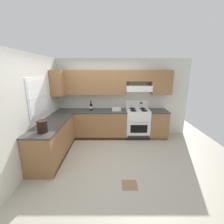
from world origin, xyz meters
TOP-DOWN VIEW (x-y plane):
  - ground_plane at (0.00, 0.00)m, footprint 7.04×7.04m
  - floor_accent_tile at (0.59, -1.11)m, footprint 0.30×0.30m
  - wall_back at (0.40, 1.53)m, footprint 4.68×0.57m
  - wall_left at (-1.59, 0.23)m, footprint 0.47×4.00m
  - counter_back_run at (0.03, 1.24)m, footprint 3.60×0.65m
  - counter_left_run at (-1.24, -0.00)m, footprint 0.63×1.91m
  - stove at (1.10, 1.25)m, footprint 0.76×0.62m
  - wine_bottle at (-0.43, 1.29)m, footprint 0.08×0.08m
  - bowl at (0.40, 1.26)m, footprint 0.29×0.27m
  - bucket at (-1.20, -0.62)m, footprint 0.22×0.22m

SIDE VIEW (x-z plane):
  - ground_plane at x=0.00m, z-range 0.00..0.00m
  - floor_accent_tile at x=0.59m, z-range 0.00..0.01m
  - counter_back_run at x=0.03m, z-range 0.00..0.91m
  - counter_left_run at x=-1.24m, z-range 0.00..0.91m
  - stove at x=1.10m, z-range -0.12..1.08m
  - bowl at x=0.40m, z-range 0.90..0.98m
  - wine_bottle at x=-0.43m, z-range 0.87..1.20m
  - bucket at x=-1.20m, z-range 0.92..1.17m
  - wall_left at x=-1.59m, z-range 0.07..2.62m
  - wall_back at x=0.40m, z-range 0.20..2.75m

